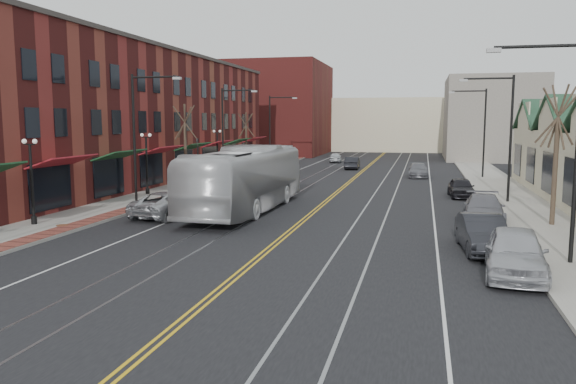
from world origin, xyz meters
The scene contains 30 objects.
ground centered at (0.00, 0.00, 0.00)m, with size 160.00×160.00×0.00m, color black.
sidewalk_left centered at (-12.00, 20.00, 0.07)m, with size 4.00×120.00×0.15m, color gray.
sidewalk_right centered at (12.00, 20.00, 0.07)m, with size 4.00×120.00×0.15m, color gray.
building_left centered at (-19.00, 27.00, 5.50)m, with size 10.00×50.00×11.00m, color maroon.
backdrop_left centered at (-16.00, 70.00, 7.00)m, with size 14.00×18.00×14.00m, color maroon.
backdrop_mid centered at (0.00, 85.00, 4.50)m, with size 22.00×14.00×9.00m, color beige.
backdrop_right centered at (15.00, 65.00, 5.50)m, with size 12.00×16.00×11.00m, color slate.
streetlight_l_1 centered at (-11.05, 16.00, 5.03)m, with size 3.33×0.25×8.00m.
streetlight_l_2 centered at (-11.05, 32.00, 5.03)m, with size 3.33×0.25×8.00m.
streetlight_l_3 centered at (-11.05, 48.00, 5.03)m, with size 3.33×0.25×8.00m.
streetlight_r_0 centered at (11.05, 6.00, 5.03)m, with size 3.33×0.25×8.00m.
streetlight_r_1 centered at (11.05, 22.00, 5.03)m, with size 3.33×0.25×8.00m.
streetlight_r_2 centered at (11.05, 38.00, 5.03)m, with size 3.33×0.25×8.00m.
lamppost_l_1 centered at (-12.80, 8.00, 2.20)m, with size 0.84×0.28×4.27m.
lamppost_l_2 centered at (-12.80, 20.00, 2.20)m, with size 0.84×0.28×4.27m.
lamppost_l_3 centered at (-12.80, 34.00, 2.20)m, with size 0.84×0.28×4.27m.
tree_left_near centered at (-12.50, 26.00, 3.51)m, with size 1.78×1.37×6.48m.
tree_left_far centered at (-12.50, 42.00, 3.28)m, with size 1.66×1.28×6.02m.
tree_right_mid centered at (12.50, 14.00, 3.75)m, with size 1.90×1.46×6.93m.
manhole_far centered at (-11.20, 8.00, 0.16)m, with size 0.60×0.60×0.02m, color #592D19.
traffic_signal centered at (-10.60, 24.00, 2.35)m, with size 0.18×0.15×3.80m.
transit_bus centered at (-3.93, 15.09, 1.90)m, with size 3.19×13.64×3.80m, color silver.
parked_suv centered at (-7.50, 12.36, 0.71)m, with size 2.37×5.14×1.43m, color #ADAFB4.
parked_car_a centered at (9.30, 4.15, 0.83)m, with size 1.97×4.90×1.67m, color #B3B4BB.
parked_car_b centered at (8.56, 7.61, 0.76)m, with size 1.60×4.60×1.52m, color black.
parked_car_c centered at (9.30, 14.64, 0.72)m, with size 2.02×4.96×1.44m, color slate.
parked_car_d centered at (8.77, 24.39, 0.68)m, with size 1.61×4.00×1.36m, color black.
distant_car_left centered at (-1.39, 45.27, 0.69)m, with size 1.45×4.17×1.37m, color black.
distant_car_right centered at (5.73, 37.91, 0.65)m, with size 1.82×4.49×1.30m, color slate.
distant_car_far centered at (-4.66, 54.52, 0.63)m, with size 1.50×3.72×1.27m, color #B7BABF.
Camera 1 is at (6.11, -15.99, 5.34)m, focal length 35.00 mm.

